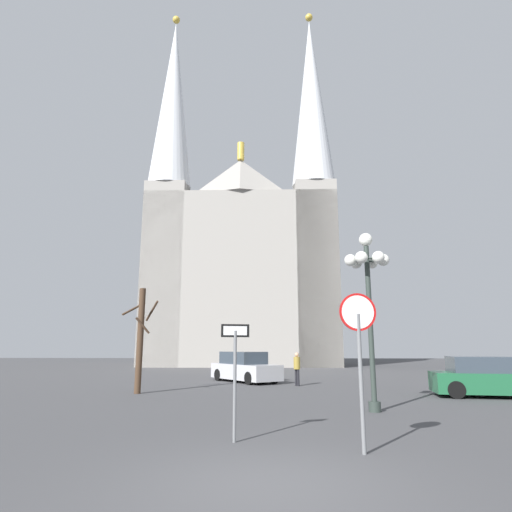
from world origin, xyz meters
TOP-DOWN VIEW (x-y plane):
  - ground_plane at (0.00, 0.00)m, footprint 120.00×120.00m
  - cathedral at (-3.18, 36.47)m, footprint 18.86×11.35m
  - stop_sign at (1.76, 1.88)m, footprint 0.73×0.15m
  - one_way_arrow_sign at (-0.70, 2.76)m, footprint 0.60×0.20m
  - street_lamp at (3.09, 6.98)m, footprint 1.42×1.28m
  - bare_tree at (-5.51, 11.55)m, footprint 1.55×1.26m
  - parked_car_near_green at (8.27, 10.96)m, footprint 4.25×2.33m
  - parked_car_far_silver at (-1.52, 17.44)m, footprint 4.13×4.68m
  - pedestrian_walking at (1.21, 15.23)m, footprint 0.32×0.32m

SIDE VIEW (x-z plane):
  - ground_plane at x=0.00m, z-range 0.00..0.00m
  - parked_car_near_green at x=8.27m, z-range -0.05..1.46m
  - parked_car_far_silver at x=-1.52m, z-range -0.06..1.54m
  - pedestrian_walking at x=1.21m, z-range 0.16..1.75m
  - one_way_arrow_sign at x=-0.70m, z-range 0.32..2.71m
  - stop_sign at x=1.76m, z-range 0.57..3.51m
  - bare_tree at x=-5.51m, z-range 0.09..4.42m
  - street_lamp at x=3.09m, z-range 1.20..6.68m
  - cathedral at x=-3.18m, z-range -7.38..29.99m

